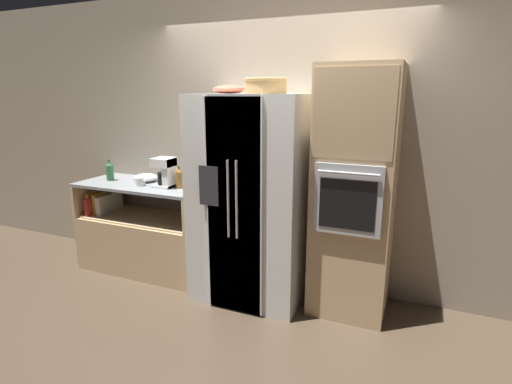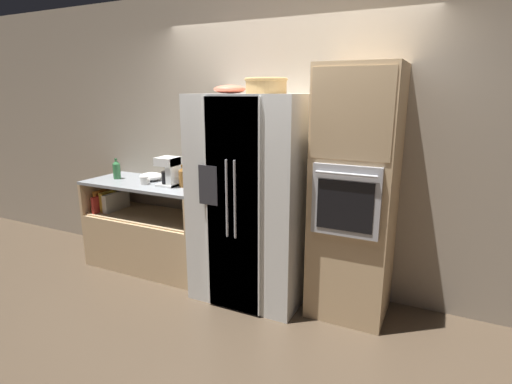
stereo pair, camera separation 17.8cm
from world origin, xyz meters
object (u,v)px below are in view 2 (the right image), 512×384
at_px(fruit_bowl, 230,89).
at_px(bottle_tall, 117,169).
at_px(refrigerator, 253,199).
at_px(mug, 144,181).
at_px(coffee_maker, 170,171).
at_px(wall_oven, 355,195).
at_px(bottle_short, 183,177).
at_px(mixing_bowl, 151,176).
at_px(wicker_basket, 267,85).

relative_size(fruit_bowl, bottle_tall, 1.25).
height_order(refrigerator, fruit_bowl, fruit_bowl).
bearing_deg(mug, coffee_maker, 13.33).
height_order(wall_oven, bottle_tall, wall_oven).
distance_m(refrigerator, bottle_short, 0.81).
relative_size(bottle_tall, mug, 1.95).
relative_size(wall_oven, mixing_bowl, 8.27).
distance_m(fruit_bowl, mixing_bowl, 1.43).
height_order(wall_oven, bottle_short, wall_oven).
bearing_deg(mixing_bowl, wicker_basket, -8.00).
height_order(wall_oven, fruit_bowl, wall_oven).
distance_m(wicker_basket, mug, 1.66).
distance_m(mug, coffee_maker, 0.31).
distance_m(wicker_basket, bottle_tall, 2.03).
bearing_deg(mixing_bowl, mug, -68.31).
relative_size(bottle_short, coffee_maker, 0.77).
relative_size(bottle_tall, coffee_maker, 0.77).
bearing_deg(coffee_maker, bottle_short, 6.17).
xyz_separation_m(bottle_tall, mug, (0.46, -0.09, -0.06)).
height_order(refrigerator, mixing_bowl, refrigerator).
bearing_deg(wicker_basket, mug, 179.40).
relative_size(bottle_tall, bottle_short, 1.00).
distance_m(bottle_short, mug, 0.43).
xyz_separation_m(mixing_bowl, coffee_maker, (0.35, -0.12, 0.12)).
relative_size(refrigerator, wall_oven, 0.89).
height_order(wicker_basket, mixing_bowl, wicker_basket).
bearing_deg(wall_oven, fruit_bowl, -173.73).
xyz_separation_m(wicker_basket, bottle_tall, (-1.83, 0.10, -0.87)).
bearing_deg(mixing_bowl, coffee_maker, -19.15).
bearing_deg(bottle_tall, mug, -10.72).
relative_size(fruit_bowl, mug, 2.43).
distance_m(fruit_bowl, bottle_short, 1.03).
height_order(refrigerator, bottle_short, refrigerator).
bearing_deg(fruit_bowl, coffee_maker, 175.08).
bearing_deg(bottle_tall, mixing_bowl, 14.87).
bearing_deg(mixing_bowl, bottle_short, -12.26).
height_order(mixing_bowl, coffee_maker, coffee_maker).
relative_size(refrigerator, mug, 16.02).
bearing_deg(bottle_tall, coffee_maker, -1.62).
bearing_deg(bottle_short, wicker_basket, -5.74).
relative_size(refrigerator, bottle_short, 8.22).
xyz_separation_m(wicker_basket, mixing_bowl, (-1.45, 0.20, -0.93)).
bearing_deg(coffee_maker, wall_oven, 1.76).
relative_size(wicker_basket, coffee_maker, 1.22).
xyz_separation_m(refrigerator, mixing_bowl, (-1.30, 0.15, 0.06)).
relative_size(bottle_short, mug, 1.95).
distance_m(fruit_bowl, bottle_tall, 1.70).
xyz_separation_m(wall_oven, mixing_bowl, (-2.18, 0.07, -0.06)).
distance_m(wall_oven, wicker_basket, 1.15).
height_order(bottle_short, mixing_bowl, bottle_short).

